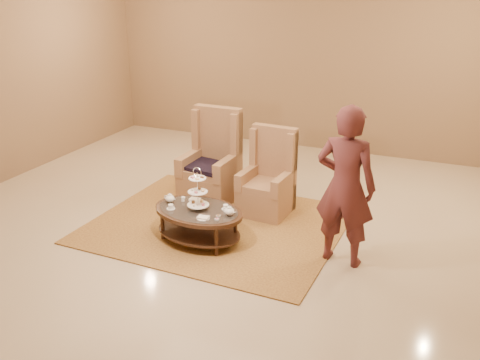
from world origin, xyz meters
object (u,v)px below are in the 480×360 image
at_px(tea_table, 198,215).
at_px(armchair_right, 268,185).
at_px(armchair_left, 212,170).
at_px(person, 345,187).

xyz_separation_m(tea_table, armchair_right, (0.47, 1.17, 0.04)).
bearing_deg(armchair_left, person, -25.28).
bearing_deg(person, armchair_right, -33.41).
xyz_separation_m(armchair_left, person, (2.14, -1.07, 0.47)).
height_order(armchair_left, person, person).
relative_size(tea_table, armchair_right, 1.07).
xyz_separation_m(armchair_right, person, (1.23, -0.96, 0.52)).
distance_m(armchair_left, armchair_right, 0.91).
distance_m(tea_table, person, 1.81).
distance_m(armchair_left, person, 2.43).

